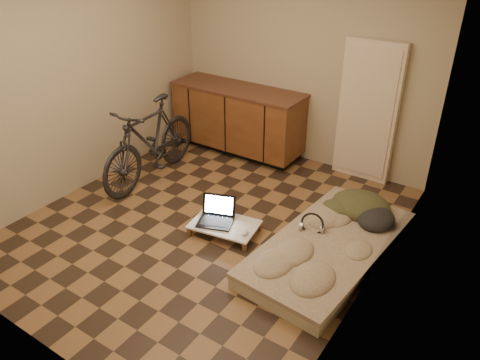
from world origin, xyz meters
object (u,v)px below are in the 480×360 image
Objects in this scene: lap_desk at (225,225)px; futon at (329,248)px; bicycle at (150,138)px; laptop at (217,216)px.

futon is at bearing 4.49° from lap_desk.
lap_desk is (-1.05, -0.26, 0.01)m from futon.
futon is at bearing -9.08° from bicycle.
futon is (2.48, -0.21, -0.47)m from bicycle.
lap_desk is 1.69× the size of laptop.
bicycle is 2.31× the size of lap_desk.
laptop is at bearing -162.58° from futon.
bicycle is 2.53m from futon.
laptop is at bearing 168.00° from lap_desk.
bicycle is 1.57m from lap_desk.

